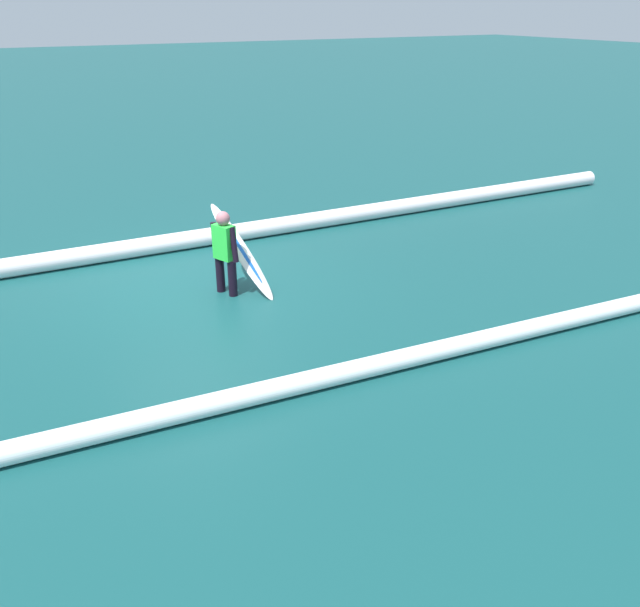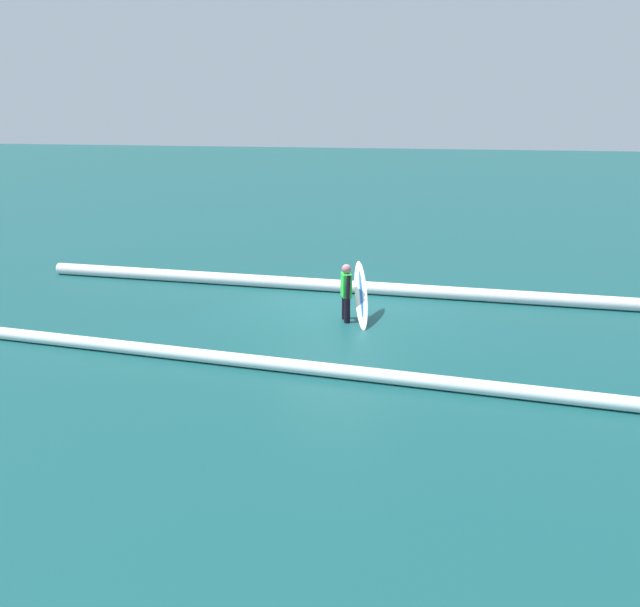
{
  "view_description": "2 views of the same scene",
  "coord_description": "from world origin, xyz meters",
  "views": [
    {
      "loc": [
        3.05,
        10.0,
        4.25
      ],
      "look_at": [
        -0.56,
        3.42,
        0.88
      ],
      "focal_mm": 37.72,
      "sensor_mm": 36.0,
      "label": 1
    },
    {
      "loc": [
        -2.82,
        14.55,
        4.7
      ],
      "look_at": [
        -0.35,
        3.24,
        1.19
      ],
      "focal_mm": 35.82,
      "sensor_mm": 36.0,
      "label": 2
    }
  ],
  "objects": [
    {
      "name": "ground_plane",
      "position": [
        0.0,
        0.0,
        0.0
      ],
      "size": [
        138.87,
        138.87,
        0.0
      ],
      "primitive_type": "plane",
      "color": "#144A4B"
    },
    {
      "name": "surfer",
      "position": [
        -0.39,
        0.64,
        0.75
      ],
      "size": [
        0.31,
        0.57,
        1.35
      ],
      "rotation": [
        0.0,
        0.0,
        1.95
      ],
      "color": "black",
      "rests_on": "ground_plane"
    },
    {
      "name": "surfboard",
      "position": [
        -0.72,
        0.5,
        0.62
      ],
      "size": [
        0.65,
        1.56,
        1.27
      ],
      "color": "white",
      "rests_on": "ground_plane"
    },
    {
      "name": "wave_crest_foreground",
      "position": [
        -1.17,
        -1.72,
        0.17
      ],
      "size": [
        19.89,
        0.72,
        0.33
      ],
      "primitive_type": "cylinder",
      "rotation": [
        0.0,
        1.57,
        -0.02
      ],
      "color": "white",
      "rests_on": "ground_plane"
    },
    {
      "name": "wave_crest_midground",
      "position": [
        1.57,
        3.76,
        0.13
      ],
      "size": [
        24.54,
        1.89,
        0.26
      ],
      "primitive_type": "cylinder",
      "rotation": [
        0.0,
        1.57,
        -0.07
      ],
      "color": "white",
      "rests_on": "ground_plane"
    }
  ]
}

